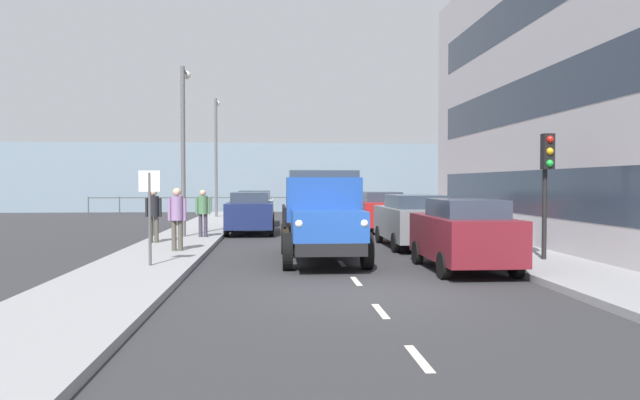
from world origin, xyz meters
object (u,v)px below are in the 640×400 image
at_px(car_navy_oppositeside_0, 250,212).
at_px(traffic_light_near, 547,168).
at_px(pedestrian_couple_b, 177,214).
at_px(car_red_kerbside_2, 379,211).
at_px(truck_vintage_blue, 323,218).
at_px(lamp_post_far, 216,147).
at_px(car_grey_kerbside_1, 413,220).
at_px(lamp_post_promenade, 184,135).
at_px(pedestrian_by_lamp, 203,209).
at_px(car_maroon_kerbside_near, 463,234).
at_px(pedestrian_in_dark_coat, 153,211).
at_px(car_silver_oppositeside_1, 255,207).
at_px(street_sign, 150,201).

height_order(car_navy_oppositeside_0, traffic_light_near, traffic_light_near).
bearing_deg(pedestrian_couple_b, car_red_kerbside_2, -132.53).
distance_m(truck_vintage_blue, pedestrian_couple_b, 4.42).
height_order(car_navy_oppositeside_0, lamp_post_far, lamp_post_far).
bearing_deg(car_grey_kerbside_1, lamp_post_promenade, -20.79).
relative_size(traffic_light_near, lamp_post_promenade, 0.52).
xyz_separation_m(car_navy_oppositeside_0, lamp_post_far, (2.39, -10.11, 3.29)).
xyz_separation_m(traffic_light_near, lamp_post_promenade, (10.22, -7.40, 1.38)).
distance_m(car_navy_oppositeside_0, pedestrian_couple_b, 7.33).
xyz_separation_m(pedestrian_by_lamp, lamp_post_promenade, (0.73, -0.38, 2.70)).
distance_m(car_maroon_kerbside_near, car_grey_kerbside_1, 5.13).
relative_size(car_grey_kerbside_1, pedestrian_couple_b, 2.49).
relative_size(car_red_kerbside_2, pedestrian_couple_b, 2.37).
distance_m(car_maroon_kerbside_near, lamp_post_promenade, 11.66).
relative_size(car_red_kerbside_2, traffic_light_near, 1.34).
relative_size(pedestrian_couple_b, pedestrian_in_dark_coat, 1.03).
relative_size(car_grey_kerbside_1, car_red_kerbside_2, 1.05).
relative_size(car_grey_kerbside_1, lamp_post_promenade, 0.73).
relative_size(car_red_kerbside_2, pedestrian_by_lamp, 2.52).
bearing_deg(pedestrian_in_dark_coat, car_maroon_kerbside_near, 145.66).
bearing_deg(car_silver_oppositeside_1, car_grey_kerbside_1, 117.58).
xyz_separation_m(car_navy_oppositeside_0, traffic_light_near, (-7.91, 9.82, 1.58)).
height_order(car_silver_oppositeside_1, pedestrian_in_dark_coat, pedestrian_in_dark_coat).
xyz_separation_m(car_maroon_kerbside_near, lamp_post_promenade, (7.84, -8.11, 2.96)).
distance_m(car_grey_kerbside_1, traffic_light_near, 5.27).
distance_m(pedestrian_in_dark_coat, pedestrian_by_lamp, 2.37).
xyz_separation_m(lamp_post_far, street_sign, (-0.47, 20.21, -2.50)).
height_order(lamp_post_promenade, street_sign, lamp_post_promenade).
height_order(truck_vintage_blue, car_navy_oppositeside_0, truck_vintage_blue).
relative_size(car_grey_kerbside_1, street_sign, 2.01).
distance_m(car_grey_kerbside_1, pedestrian_couple_b, 7.52).
height_order(car_maroon_kerbside_near, lamp_post_promenade, lamp_post_promenade).
bearing_deg(pedestrian_in_dark_coat, traffic_light_near, 154.88).
distance_m(car_grey_kerbside_1, pedestrian_in_dark_coat, 8.50).
bearing_deg(pedestrian_in_dark_coat, lamp_post_promenade, -105.25).
distance_m(truck_vintage_blue, car_red_kerbside_2, 10.19).
height_order(car_grey_kerbside_1, traffic_light_near, traffic_light_near).
relative_size(pedestrian_couple_b, street_sign, 0.80).
bearing_deg(car_grey_kerbside_1, car_navy_oppositeside_0, -44.28).
relative_size(car_navy_oppositeside_0, traffic_light_near, 1.22).
height_order(pedestrian_couple_b, traffic_light_near, traffic_light_near).
relative_size(car_silver_oppositeside_1, lamp_post_far, 0.63).
bearing_deg(car_grey_kerbside_1, pedestrian_by_lamp, -20.09).
height_order(truck_vintage_blue, car_maroon_kerbside_near, truck_vintage_blue).
relative_size(car_navy_oppositeside_0, pedestrian_by_lamp, 2.30).
relative_size(car_grey_kerbside_1, lamp_post_far, 0.66).
bearing_deg(street_sign, pedestrian_couple_b, -92.64).
relative_size(pedestrian_in_dark_coat, traffic_light_near, 0.55).
xyz_separation_m(car_red_kerbside_2, street_sign, (7.46, 10.97, 0.79)).
xyz_separation_m(pedestrian_couple_b, lamp_post_promenade, (0.52, -4.69, 2.63)).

